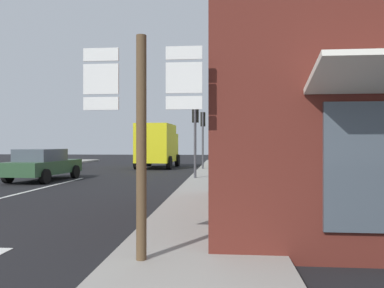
% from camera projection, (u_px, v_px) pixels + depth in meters
% --- Properties ---
extents(ground_plane, '(80.00, 80.00, 0.00)m').
position_uv_depth(ground_plane, '(65.00, 182.00, 16.16)').
color(ground_plane, black).
extents(sidewalk_right, '(2.53, 44.00, 0.14)m').
position_uv_depth(sidewalk_right, '(214.00, 188.00, 13.59)').
color(sidewalk_right, gray).
rests_on(sidewalk_right, ground).
extents(lane_centre_stripe, '(0.16, 12.00, 0.01)m').
position_uv_depth(lane_centre_stripe, '(13.00, 195.00, 12.18)').
color(lane_centre_stripe, silver).
rests_on(lane_centre_stripe, ground).
extents(sedan_far, '(2.20, 4.31, 1.47)m').
position_uv_depth(sedan_far, '(43.00, 164.00, 16.95)').
color(sedan_far, '#2D5133').
rests_on(sedan_far, ground).
extents(delivery_truck, '(2.63, 5.07, 3.05)m').
position_uv_depth(delivery_truck, '(158.00, 145.00, 25.73)').
color(delivery_truck, yellow).
rests_on(delivery_truck, ground).
extents(route_sign_post, '(1.66, 0.14, 3.20)m').
position_uv_depth(route_sign_post, '(142.00, 130.00, 5.00)').
color(route_sign_post, brown).
rests_on(route_sign_post, ground).
extents(traffic_light_near_right, '(0.30, 0.49, 3.61)m').
position_uv_depth(traffic_light_near_right, '(195.00, 123.00, 17.03)').
color(traffic_light_near_right, '#47474C').
rests_on(traffic_light_near_right, ground).
extents(traffic_light_far_right, '(0.30, 0.49, 3.72)m').
position_uv_depth(traffic_light_far_right, '(203.00, 127.00, 23.22)').
color(traffic_light_far_right, '#47474C').
rests_on(traffic_light_far_right, ground).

